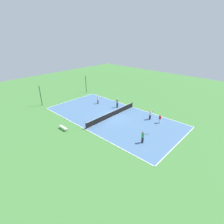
{
  "coord_description": "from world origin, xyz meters",
  "views": [
    {
      "loc": [
        -19.92,
        -18.42,
        13.34
      ],
      "look_at": [
        0.0,
        0.0,
        0.9
      ],
      "focal_mm": 28.0,
      "sensor_mm": 36.0,
      "label": 1
    }
  ],
  "objects": [
    {
      "name": "player_near_white",
      "position": [
        3.54,
        -5.36,
        1.01
      ],
      "size": [
        0.94,
        0.37,
        1.71
      ],
      "rotation": [
        0.0,
        0.0,
        6.25
      ],
      "color": "black",
      "rests_on": "court_surface"
    },
    {
      "name": "fence_post_back_right",
      "position": [
        5.69,
        13.75,
        2.01
      ],
      "size": [
        0.12,
        0.12,
        4.03
      ],
      "color": "black",
      "rests_on": "ground_plane"
    },
    {
      "name": "player_coach_red",
      "position": [
        3.48,
        -7.17,
        0.82
      ],
      "size": [
        0.44,
        0.44,
        1.43
      ],
      "rotation": [
        0.0,
        0.0,
        4.99
      ],
      "color": "white",
      "rests_on": "court_surface"
    },
    {
      "name": "fence_post_back_left",
      "position": [
        -5.69,
        13.75,
        2.01
      ],
      "size": [
        0.12,
        0.12,
        4.03
      ],
      "color": "black",
      "rests_on": "ground_plane"
    },
    {
      "name": "bench",
      "position": [
        -8.16,
        2.37,
        0.39
      ],
      "size": [
        0.36,
        1.75,
        0.45
      ],
      "rotation": [
        0.0,
        0.0,
        1.57
      ],
      "color": "silver",
      "rests_on": "ground_plane"
    },
    {
      "name": "player_baseline_gray",
      "position": [
        3.68,
        2.03,
        1.1
      ],
      "size": [
        0.96,
        0.44,
        1.85
      ],
      "rotation": [
        0.0,
        0.0,
        3.02
      ],
      "color": "black",
      "rests_on": "court_surface"
    },
    {
      "name": "player_far_white",
      "position": [
        2.52,
        6.21,
        0.87
      ],
      "size": [
        0.97,
        0.46,
        1.49
      ],
      "rotation": [
        0.0,
        0.0,
        0.15
      ],
      "color": "#4C4C51",
      "rests_on": "court_surface"
    },
    {
      "name": "tennis_ball_left_sideline",
      "position": [
        4.37,
        -4.89,
        0.06
      ],
      "size": [
        0.07,
        0.07,
        0.07
      ],
      "primitive_type": "sphere",
      "color": "#CCE033",
      "rests_on": "court_surface"
    },
    {
      "name": "court_surface",
      "position": [
        0.0,
        0.0,
        0.01
      ],
      "size": [
        11.88,
        23.71,
        0.02
      ],
      "color": "#4C729E",
      "rests_on": "ground_plane"
    },
    {
      "name": "tennis_ball_right_alley",
      "position": [
        0.57,
        0.27,
        0.06
      ],
      "size": [
        0.07,
        0.07,
        0.07
      ],
      "primitive_type": "sphere",
      "color": "#CCE033",
      "rests_on": "court_surface"
    },
    {
      "name": "tennis_ball_near_net",
      "position": [
        0.78,
        -1.65,
        0.06
      ],
      "size": [
        0.07,
        0.07,
        0.07
      ],
      "primitive_type": "sphere",
      "color": "#CCE033",
      "rests_on": "court_surface"
    },
    {
      "name": "tennis_net",
      "position": [
        0.0,
        0.0,
        0.55
      ],
      "size": [
        11.68,
        0.1,
        1.04
      ],
      "color": "black",
      "rests_on": "court_surface"
    },
    {
      "name": "player_far_green",
      "position": [
        -3.01,
        -8.25,
        0.98
      ],
      "size": [
        0.9,
        0.89,
        1.67
      ],
      "rotation": [
        0.0,
        0.0,
        5.51
      ],
      "color": "black",
      "rests_on": "court_surface"
    },
    {
      "name": "ground_plane",
      "position": [
        0.0,
        0.0,
        0.0
      ],
      "size": [
        80.0,
        80.0,
        0.0
      ],
      "primitive_type": "plane",
      "color": "#47843D"
    },
    {
      "name": "tennis_ball_far_baseline",
      "position": [
        0.01,
        -8.79,
        0.06
      ],
      "size": [
        0.07,
        0.07,
        0.07
      ],
      "primitive_type": "sphere",
      "color": "#CCE033",
      "rests_on": "court_surface"
    }
  ]
}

